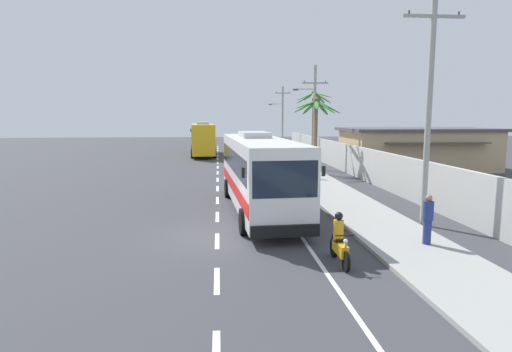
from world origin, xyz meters
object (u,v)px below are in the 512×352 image
(pedestrian_near_kerb, at_px, (312,167))
(roadside_building, at_px, (416,149))
(coach_bus_foreground, at_px, (259,170))
(utility_pole_far, at_px, (282,117))
(utility_pole_mid, at_px, (314,114))
(palm_nearest, at_px, (314,111))
(pedestrian_far_walk, at_px, (289,160))
(motorcycle_beside_bus, at_px, (284,175))
(utility_pole_nearest, at_px, (429,98))
(pedestrian_midwalk, at_px, (428,218))
(palm_second, at_px, (316,116))
(motorcycle_trailing, at_px, (339,243))
(coach_bus_far_lane, at_px, (203,138))

(pedestrian_near_kerb, distance_m, roadside_building, 11.89)
(coach_bus_foreground, bearing_deg, utility_pole_far, 79.74)
(utility_pole_mid, bearing_deg, palm_nearest, 77.41)
(pedestrian_far_walk, distance_m, utility_pole_mid, 4.97)
(roadside_building, bearing_deg, utility_pole_mid, 174.06)
(motorcycle_beside_bus, xyz_separation_m, palm_nearest, (5.47, 15.72, 4.42))
(utility_pole_nearest, bearing_deg, coach_bus_foreground, 152.02)
(pedestrian_midwalk, xyz_separation_m, palm_second, (0.48, 19.59, 3.56))
(motorcycle_trailing, bearing_deg, pedestrian_far_walk, 84.78)
(roadside_building, bearing_deg, pedestrian_far_walk, -174.00)
(pedestrian_near_kerb, height_order, pedestrian_midwalk, pedestrian_midwalk)
(motorcycle_beside_bus, xyz_separation_m, utility_pole_far, (3.98, 27.88, 3.86))
(pedestrian_near_kerb, distance_m, pedestrian_far_walk, 4.49)
(utility_pole_mid, bearing_deg, roadside_building, -5.94)
(coach_bus_foreground, height_order, pedestrian_midwalk, coach_bus_foreground)
(coach_bus_far_lane, distance_m, utility_pole_nearest, 35.47)
(pedestrian_near_kerb, bearing_deg, motorcycle_trailing, 44.56)
(palm_nearest, xyz_separation_m, roadside_building, (7.24, -8.36, -3.28))
(motorcycle_trailing, distance_m, utility_pole_nearest, 8.03)
(utility_pole_nearest, bearing_deg, pedestrian_midwalk, -114.04)
(coach_bus_foreground, distance_m, utility_pole_far, 36.32)
(pedestrian_midwalk, distance_m, palm_second, 19.92)
(pedestrian_far_walk, xyz_separation_m, roadside_building, (11.40, 1.20, 0.80))
(motorcycle_beside_bus, height_order, motorcycle_trailing, motorcycle_beside_bus)
(coach_bus_foreground, distance_m, palm_nearest, 24.99)
(pedestrian_far_walk, bearing_deg, motorcycle_trailing, -107.31)
(motorcycle_trailing, distance_m, roadside_building, 26.65)
(utility_pole_mid, bearing_deg, utility_pole_far, 89.51)
(coach_bus_foreground, distance_m, utility_pole_mid, 17.46)
(pedestrian_near_kerb, bearing_deg, coach_bus_far_lane, -103.50)
(coach_bus_foreground, height_order, palm_second, palm_second)
(pedestrian_near_kerb, relative_size, roadside_building, 0.12)
(utility_pole_far, xyz_separation_m, roadside_building, (8.73, -20.52, -2.71))
(coach_bus_foreground, xyz_separation_m, pedestrian_midwalk, (5.31, -6.60, -0.91))
(coach_bus_far_lane, relative_size, pedestrian_near_kerb, 7.50)
(utility_pole_mid, bearing_deg, pedestrian_near_kerb, -103.40)
(pedestrian_far_walk, distance_m, palm_second, 4.24)
(motorcycle_beside_bus, distance_m, motorcycle_trailing, 15.67)
(motorcycle_beside_bus, bearing_deg, utility_pole_nearest, -69.64)
(palm_nearest, height_order, roadside_building, palm_nearest)
(motorcycle_trailing, relative_size, utility_pole_far, 0.23)
(utility_pole_mid, height_order, palm_nearest, utility_pole_mid)
(utility_pole_nearest, bearing_deg, motorcycle_trailing, -138.31)
(coach_bus_foreground, height_order, motorcycle_beside_bus, coach_bus_foreground)
(motorcycle_trailing, relative_size, pedestrian_midwalk, 1.12)
(pedestrian_midwalk, height_order, utility_pole_nearest, utility_pole_nearest)
(motorcycle_trailing, relative_size, pedestrian_near_kerb, 1.25)
(motorcycle_trailing, distance_m, utility_pole_mid, 24.70)
(coach_bus_far_lane, height_order, pedestrian_midwalk, coach_bus_far_lane)
(motorcycle_trailing, xyz_separation_m, palm_nearest, (6.15, 31.38, 4.42))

